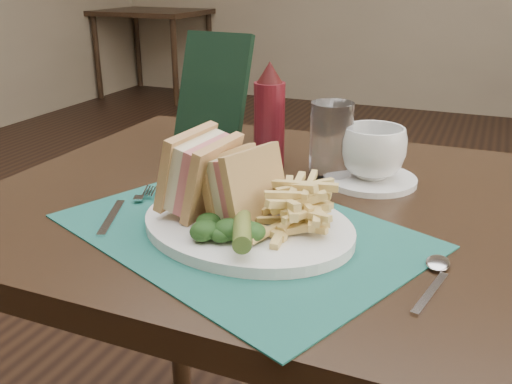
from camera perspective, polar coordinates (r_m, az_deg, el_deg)
floor at (r=1.70m, az=8.09°, el=-18.33°), size 7.00×7.00×0.00m
wall_back at (r=4.91m, az=19.02°, el=7.52°), size 6.00×0.00×6.00m
table_bg_left at (r=5.33m, az=-10.10°, el=13.47°), size 0.90×0.75×0.75m
placemat at (r=0.77m, az=-1.56°, el=-3.88°), size 0.55×0.48×0.00m
plate at (r=0.76m, az=-0.87°, el=-3.38°), size 0.35×0.31×0.01m
sandwich_half_a at (r=0.79m, az=-6.96°, el=2.27°), size 0.09×0.12×0.11m
sandwich_half_b at (r=0.76m, az=-2.36°, el=1.27°), size 0.11×0.12×0.10m
kale_garnish at (r=0.70m, az=-3.03°, el=-3.80°), size 0.11×0.08×0.03m
pickle_spear at (r=0.70m, az=-1.39°, el=-3.31°), size 0.07×0.12×0.03m
fries_pile at (r=0.74m, az=4.19°, el=-1.08°), size 0.18×0.20×0.06m
fork at (r=0.85m, az=-13.08°, el=-1.47°), size 0.10×0.17×0.01m
spoon at (r=0.68m, az=17.32°, el=-8.37°), size 0.06×0.15×0.01m
saucer at (r=0.96m, az=11.40°, el=1.23°), size 0.17×0.17×0.01m
coffee_cup at (r=0.95m, az=11.61°, el=3.91°), size 0.13×0.13×0.08m
drinking_glass at (r=0.95m, az=7.51°, el=5.02°), size 0.08×0.08×0.13m
ketchup_bottle at (r=1.00m, az=1.35°, el=7.67°), size 0.06×0.06×0.19m
check_presenter at (r=1.09m, az=-4.38°, el=9.76°), size 0.15×0.10×0.22m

